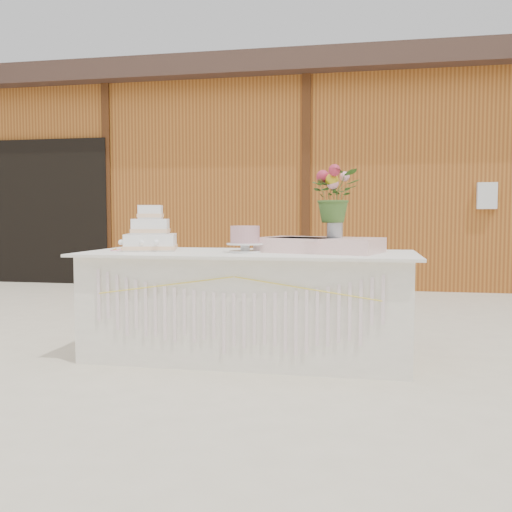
{
  "coord_description": "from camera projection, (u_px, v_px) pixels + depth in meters",
  "views": [
    {
      "loc": [
        0.84,
        -4.04,
        1.03
      ],
      "look_at": [
        0.0,
        0.3,
        0.72
      ],
      "focal_mm": 40.0,
      "sensor_mm": 36.0,
      "label": 1
    }
  ],
  "objects": [
    {
      "name": "ground",
      "position": [
        248.0,
        356.0,
        4.19
      ],
      "size": [
        80.0,
        80.0,
        0.0
      ],
      "primitive_type": "plane",
      "color": "beige",
      "rests_on": "ground"
    },
    {
      "name": "barn",
      "position": [
        317.0,
        179.0,
        9.95
      ],
      "size": [
        12.6,
        4.6,
        3.3
      ],
      "color": "#A15F21",
      "rests_on": "ground"
    },
    {
      "name": "cake_table",
      "position": [
        248.0,
        304.0,
        4.16
      ],
      "size": [
        2.4,
        1.0,
        0.77
      ],
      "color": "white",
      "rests_on": "ground"
    },
    {
      "name": "wedding_cake",
      "position": [
        151.0,
        235.0,
        4.32
      ],
      "size": [
        0.46,
        0.46,
        0.34
      ],
      "rotation": [
        0.0,
        0.0,
        0.26
      ],
      "color": "white",
      "rests_on": "cake_table"
    },
    {
      "name": "pink_cake_stand",
      "position": [
        245.0,
        238.0,
        4.07
      ],
      "size": [
        0.26,
        0.26,
        0.19
      ],
      "color": "white",
      "rests_on": "cake_table"
    },
    {
      "name": "satin_runner",
      "position": [
        320.0,
        245.0,
        4.1
      ],
      "size": [
        0.94,
        0.7,
        0.11
      ],
      "primitive_type": "cube",
      "rotation": [
        0.0,
        0.0,
        -0.28
      ],
      "color": "#FFD0CD",
      "rests_on": "cake_table"
    },
    {
      "name": "flower_vase",
      "position": [
        335.0,
        227.0,
        4.08
      ],
      "size": [
        0.11,
        0.11,
        0.16
      ],
      "primitive_type": "cylinder",
      "color": "#B7B7BC",
      "rests_on": "satin_runner"
    },
    {
      "name": "bouquet",
      "position": [
        335.0,
        189.0,
        4.06
      ],
      "size": [
        0.38,
        0.34,
        0.38
      ],
      "primitive_type": "imported",
      "rotation": [
        0.0,
        0.0,
        0.15
      ],
      "color": "#3C6127",
      "rests_on": "flower_vase"
    },
    {
      "name": "loose_flowers",
      "position": [
        123.0,
        249.0,
        4.39
      ],
      "size": [
        0.16,
        0.3,
        0.02
      ],
      "primitive_type": null,
      "rotation": [
        0.0,
        0.0,
        0.14
      ],
      "color": "pink",
      "rests_on": "cake_table"
    }
  ]
}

